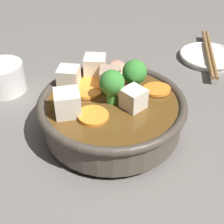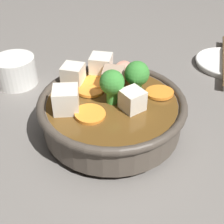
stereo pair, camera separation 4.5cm
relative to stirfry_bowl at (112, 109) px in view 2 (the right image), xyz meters
The scene contains 3 objects.
ground_plane 0.04m from the stirfry_bowl, 59.49° to the right, with size 3.00×3.00×0.00m, color slate.
stirfry_bowl is the anchor object (origin of this frame).
tea_cup 0.22m from the stirfry_bowl, 159.89° to the left, with size 0.07×0.07×0.05m.
Camera 2 is at (0.11, -0.34, 0.31)m, focal length 50.00 mm.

